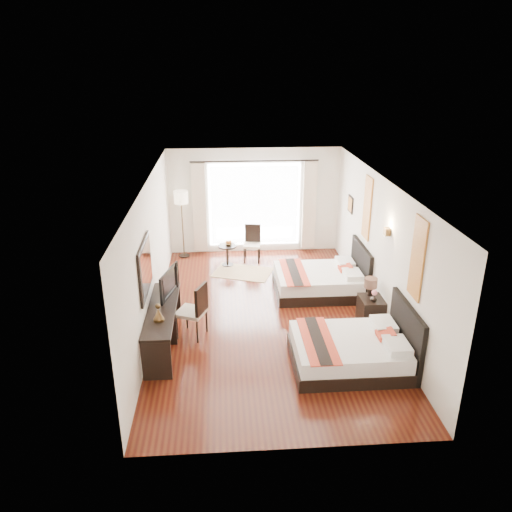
{
  "coord_description": "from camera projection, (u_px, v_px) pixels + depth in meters",
  "views": [
    {
      "loc": [
        -0.87,
        -9.01,
        4.93
      ],
      "look_at": [
        -0.19,
        0.43,
        1.16
      ],
      "focal_mm": 35.0,
      "sensor_mm": 36.0,
      "label": 1
    }
  ],
  "objects": [
    {
      "name": "jute_rug",
      "position": [
        242.0,
        272.0,
        12.3
      ],
      "size": [
        1.6,
        1.33,
        0.01
      ],
      "primitive_type": "cube",
      "rotation": [
        0.0,
        0.0,
        -0.34
      ],
      "color": "tan",
      "rests_on": "floor"
    },
    {
      "name": "bed_far",
      "position": [
        322.0,
        280.0,
        11.18
      ],
      "size": [
        1.96,
        1.52,
        1.1
      ],
      "color": "black",
      "rests_on": "floor"
    },
    {
      "name": "bed_near",
      "position": [
        354.0,
        350.0,
        8.51
      ],
      "size": [
        1.97,
        1.53,
        1.11
      ],
      "color": "black",
      "rests_on": "floor"
    },
    {
      "name": "art_panel_far",
      "position": [
        367.0,
        208.0,
        10.62
      ],
      "size": [
        0.03,
        0.5,
        1.35
      ],
      "primitive_type": "cube",
      "color": "#8F3714",
      "rests_on": "wall_headboard"
    },
    {
      "name": "wall_desk",
      "position": [
        151.0,
        255.0,
        9.56
      ],
      "size": [
        0.01,
        7.5,
        2.8
      ],
      "primitive_type": "cube",
      "color": "silver",
      "rests_on": "floor"
    },
    {
      "name": "floor_lamp",
      "position": [
        181.0,
        202.0,
        12.74
      ],
      "size": [
        0.36,
        0.36,
        1.78
      ],
      "color": "black",
      "rests_on": "floor"
    },
    {
      "name": "window_glass",
      "position": [
        254.0,
        205.0,
        13.2
      ],
      "size": [
        2.4,
        0.02,
        2.2
      ],
      "primitive_type": "cube",
      "color": "white",
      "rests_on": "wall_window"
    },
    {
      "name": "sheer_curtain",
      "position": [
        255.0,
        206.0,
        13.15
      ],
      "size": [
        2.3,
        0.02,
        2.1
      ],
      "primitive_type": "cube",
      "color": "white",
      "rests_on": "wall_window"
    },
    {
      "name": "floor",
      "position": [
        267.0,
        316.0,
        10.23
      ],
      "size": [
        4.5,
        7.5,
        0.01
      ],
      "primitive_type": "cube",
      "color": "#3D110B",
      "rests_on": "ground"
    },
    {
      "name": "wall_headboard",
      "position": [
        380.0,
        249.0,
        9.86
      ],
      "size": [
        0.01,
        7.5,
        2.8
      ],
      "primitive_type": "cube",
      "color": "silver",
      "rests_on": "floor"
    },
    {
      "name": "window_chair",
      "position": [
        252.0,
        250.0,
        12.92
      ],
      "size": [
        0.5,
        0.5,
        0.94
      ],
      "rotation": [
        0.0,
        0.0,
        -1.73
      ],
      "color": "beige",
      "rests_on": "floor"
    },
    {
      "name": "mirror_frame",
      "position": [
        145.0,
        268.0,
        8.62
      ],
      "size": [
        0.04,
        1.25,
        0.95
      ],
      "primitive_type": "cube",
      "color": "black",
      "rests_on": "wall_desk"
    },
    {
      "name": "table_lamp",
      "position": [
        371.0,
        284.0,
        9.82
      ],
      "size": [
        0.26,
        0.26,
        0.41
      ],
      "color": "black",
      "rests_on": "nightstand"
    },
    {
      "name": "wall_entry",
      "position": [
        295.0,
        361.0,
        6.24
      ],
      "size": [
        4.5,
        0.01,
        2.8
      ],
      "primitive_type": "cube",
      "color": "silver",
      "rests_on": "floor"
    },
    {
      "name": "bronze_figurine",
      "position": [
        158.0,
        313.0,
        8.46
      ],
      "size": [
        0.22,
        0.22,
        0.28
      ],
      "primitive_type": null,
      "rotation": [
        0.0,
        0.0,
        -0.21
      ],
      "color": "#4C361B",
      "rests_on": "console_desk"
    },
    {
      "name": "fruit_bowl",
      "position": [
        229.0,
        244.0,
        12.54
      ],
      "size": [
        0.19,
        0.19,
        0.05
      ],
      "primitive_type": "imported",
      "rotation": [
        0.0,
        0.0,
        0.0
      ],
      "color": "#422517",
      "rests_on": "side_table"
    },
    {
      "name": "wall_window",
      "position": [
        254.0,
        201.0,
        13.18
      ],
      "size": [
        4.5,
        0.01,
        2.8
      ],
      "primitive_type": "cube",
      "color": "silver",
      "rests_on": "floor"
    },
    {
      "name": "wall_sconce",
      "position": [
        387.0,
        232.0,
        9.27
      ],
      "size": [
        0.1,
        0.14,
        0.14
      ],
      "primitive_type": "cube",
      "color": "#4C361B",
      "rests_on": "wall_headboard"
    },
    {
      "name": "drape_right",
      "position": [
        309.0,
        206.0,
        13.22
      ],
      "size": [
        0.35,
        0.14,
        2.35
      ],
      "primitive_type": "cube",
      "color": "beige",
      "rests_on": "floor"
    },
    {
      "name": "mirror_glass",
      "position": [
        147.0,
        268.0,
        8.62
      ],
      "size": [
        0.01,
        1.12,
        0.82
      ],
      "primitive_type": "cube",
      "color": "white",
      "rests_on": "mirror_frame"
    },
    {
      "name": "vase",
      "position": [
        374.0,
        300.0,
        9.63
      ],
      "size": [
        0.17,
        0.17,
        0.13
      ],
      "primitive_type": "imported",
      "rotation": [
        0.0,
        0.0,
        -0.43
      ],
      "color": "black",
      "rests_on": "nightstand"
    },
    {
      "name": "ceiling",
      "position": [
        268.0,
        182.0,
        9.2
      ],
      "size": [
        4.5,
        7.5,
        0.02
      ],
      "primitive_type": "cube",
      "color": "white",
      "rests_on": "wall_headboard"
    },
    {
      "name": "art_panel_near",
      "position": [
        418.0,
        258.0,
        7.95
      ],
      "size": [
        0.03,
        0.5,
        1.35
      ],
      "primitive_type": "cube",
      "color": "#8F3714",
      "rests_on": "wall_headboard"
    },
    {
      "name": "console_desk",
      "position": [
        163.0,
        327.0,
        9.07
      ],
      "size": [
        0.5,
        2.2,
        0.76
      ],
      "primitive_type": "cube",
      "color": "black",
      "rests_on": "floor"
    },
    {
      "name": "desk_chair",
      "position": [
        193.0,
        320.0,
        9.4
      ],
      "size": [
        0.65,
        0.65,
        1.07
      ],
      "rotation": [
        0.0,
        0.0,
        2.74
      ],
      "color": "beige",
      "rests_on": "floor"
    },
    {
      "name": "television",
      "position": [
        165.0,
        282.0,
        9.35
      ],
      "size": [
        0.35,
        0.9,
        0.52
      ],
      "primitive_type": "imported",
      "rotation": [
        0.0,
        0.0,
        1.31
      ],
      "color": "black",
      "rests_on": "console_desk"
    },
    {
      "name": "side_table",
      "position": [
        227.0,
        255.0,
        12.63
      ],
      "size": [
        0.47,
        0.47,
        0.54
      ],
      "primitive_type": "cylinder",
      "color": "black",
      "rests_on": "floor"
    },
    {
      "name": "nightstand",
      "position": [
        371.0,
        311.0,
        9.87
      ],
      "size": [
        0.46,
        0.56,
        0.54
      ],
      "primitive_type": "cube",
      "color": "black",
      "rests_on": "floor"
    },
    {
      "name": "drape_left",
      "position": [
        199.0,
        208.0,
        13.02
      ],
      "size": [
        0.35,
        0.14,
        2.35
      ],
      "primitive_type": "cube",
      "color": "beige",
      "rests_on": "floor"
    }
  ]
}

